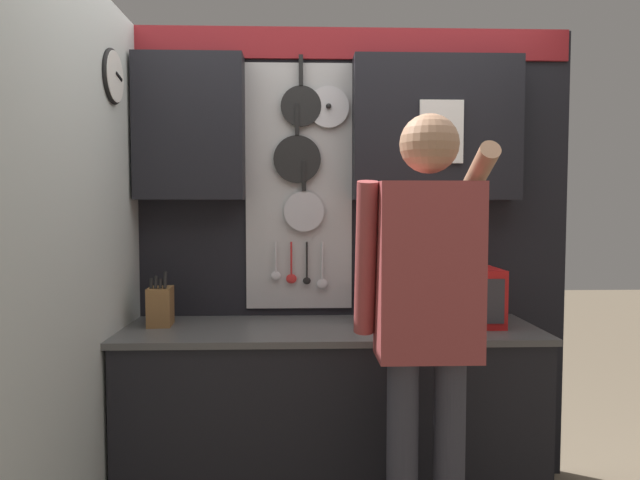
{
  "coord_description": "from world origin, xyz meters",
  "views": [
    {
      "loc": [
        -0.14,
        -2.68,
        1.45
      ],
      "look_at": [
        -0.05,
        0.19,
        1.28
      ],
      "focal_mm": 32.0,
      "sensor_mm": 36.0,
      "label": 1
    }
  ],
  "objects_px": {
    "microwave": "(445,296)",
    "knife_block": "(160,306)",
    "person": "(427,306)",
    "utensil_crock": "(370,307)"
  },
  "relations": [
    {
      "from": "microwave",
      "to": "knife_block",
      "type": "distance_m",
      "value": 1.38
    },
    {
      "from": "knife_block",
      "to": "person",
      "type": "relative_size",
      "value": 0.15
    },
    {
      "from": "knife_block",
      "to": "utensil_crock",
      "type": "xyz_separation_m",
      "value": [
        1.01,
        0.0,
        -0.01
      ]
    },
    {
      "from": "microwave",
      "to": "knife_block",
      "type": "bearing_deg",
      "value": 179.96
    },
    {
      "from": "knife_block",
      "to": "utensil_crock",
      "type": "distance_m",
      "value": 1.01
    },
    {
      "from": "knife_block",
      "to": "person",
      "type": "distance_m",
      "value": 1.31
    },
    {
      "from": "utensil_crock",
      "to": "person",
      "type": "xyz_separation_m",
      "value": [
        0.14,
        -0.63,
        0.12
      ]
    },
    {
      "from": "microwave",
      "to": "utensil_crock",
      "type": "relative_size",
      "value": 1.42
    },
    {
      "from": "microwave",
      "to": "person",
      "type": "height_order",
      "value": "person"
    },
    {
      "from": "knife_block",
      "to": "utensil_crock",
      "type": "relative_size",
      "value": 0.75
    }
  ]
}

